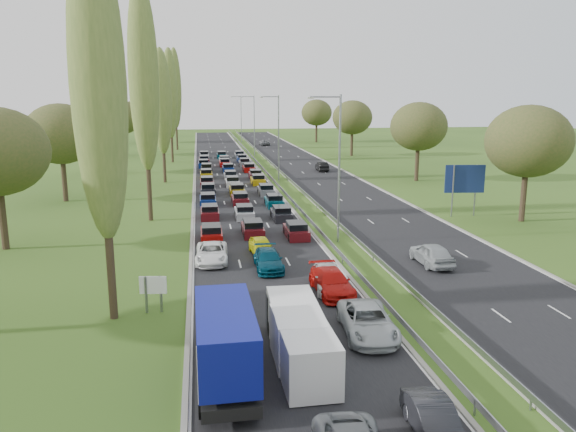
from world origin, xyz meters
TOP-DOWN VIEW (x-y plane):
  - ground at (4.50, 80.00)m, footprint 260.00×260.00m
  - near_carriageway at (-2.25, 82.50)m, footprint 10.50×215.00m
  - far_carriageway at (11.25, 82.50)m, footprint 10.50×215.00m
  - central_reservation at (4.50, 82.50)m, footprint 2.36×215.00m
  - lamp_columns at (4.50, 78.00)m, footprint 0.18×140.18m
  - poplar_row at (-11.50, 68.17)m, footprint 2.80×127.80m
  - woodland_left at (-22.00, 62.63)m, footprint 8.00×166.00m
  - woodland_right at (24.00, 66.67)m, footprint 8.00×153.00m
  - traffic_queue_fill at (-2.28, 77.85)m, footprint 9.11×69.00m
  - near_car_2 at (-5.97, 38.79)m, footprint 2.46×5.01m
  - near_car_7 at (-2.11, 36.45)m, footprint 1.92×4.62m
  - near_car_8 at (-2.19, 40.16)m, footprint 1.87×4.01m
  - near_car_9 at (1.21, 15.85)m, footprint 1.63×4.02m
  - near_car_10 at (1.47, 24.66)m, footprint 2.84×5.47m
  - near_car_11 at (1.09, 30.93)m, footprint 2.24×5.06m
  - near_car_12 at (1.10, 31.67)m, footprint 2.20×4.66m
  - far_car_0 at (9.56, 35.69)m, footprint 1.93×4.72m
  - far_car_1 at (12.91, 87.48)m, footprint 1.69×4.48m
  - far_car_2 at (9.30, 137.36)m, footprint 2.44×4.89m
  - blue_lorry at (-5.83, 21.30)m, footprint 2.29×8.24m
  - white_van_front at (-2.42, 23.84)m, footprint 2.21×5.63m
  - white_van_rear at (-2.45, 21.50)m, footprint 2.19×5.59m
  - info_sign at (-9.40, 29.51)m, footprint 1.50×0.30m
  - direction_sign at (19.40, 51.01)m, footprint 3.98×0.60m

SIDE VIEW (x-z plane):
  - ground at x=4.50m, z-range 0.00..0.00m
  - near_carriageway at x=-2.25m, z-range -0.02..0.02m
  - far_carriageway at x=11.25m, z-range -0.02..0.02m
  - traffic_queue_fill at x=-2.28m, z-range 0.04..0.84m
  - central_reservation at x=4.50m, z-range 0.39..0.71m
  - near_car_9 at x=1.21m, z-range 0.02..1.32m
  - far_car_2 at x=9.30m, z-range 0.02..1.35m
  - near_car_8 at x=-2.19m, z-range 0.02..1.35m
  - near_car_7 at x=-2.11m, z-range 0.02..1.35m
  - near_car_2 at x=-5.97m, z-range 0.02..1.39m
  - near_car_11 at x=1.09m, z-range 0.02..1.47m
  - far_car_1 at x=12.91m, z-range 0.02..1.48m
  - near_car_10 at x=1.47m, z-range 0.02..1.49m
  - near_car_12 at x=1.10m, z-range 0.02..1.56m
  - far_car_0 at x=9.56m, z-range 0.02..1.62m
  - white_van_rear at x=-2.45m, z-range 0.03..2.27m
  - white_van_front at x=-2.42m, z-range 0.03..2.29m
  - info_sign at x=-9.40m, z-range 0.32..2.42m
  - blue_lorry at x=-5.83m, z-range 0.08..3.56m
  - direction_sign at x=19.40m, z-range 0.97..6.17m
  - lamp_columns at x=4.50m, z-range 0.00..12.00m
  - woodland_right at x=24.00m, z-range 2.13..13.23m
  - woodland_left at x=-22.00m, z-range 2.13..13.23m
  - poplar_row at x=-11.50m, z-range 1.17..23.61m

